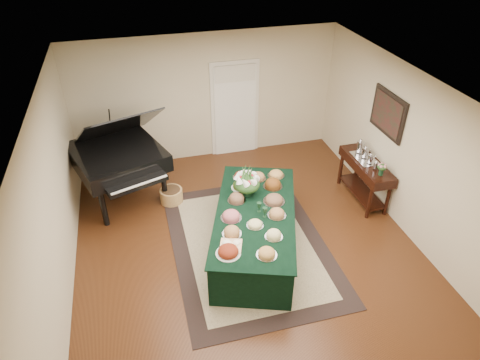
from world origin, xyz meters
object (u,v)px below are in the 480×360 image
object	(u,v)px
buffet_table	(255,230)
grand_piano	(118,156)
floral_centerpiece	(247,181)
mahogany_sideboard	(366,170)

from	to	relation	value
buffet_table	grand_piano	world-z (taller)	grand_piano
floral_centerpiece	grand_piano	xyz separation A→B (m)	(-2.01, 1.53, -0.09)
floral_centerpiece	mahogany_sideboard	xyz separation A→B (m)	(2.38, 0.32, -0.37)
floral_centerpiece	mahogany_sideboard	world-z (taller)	floral_centerpiece
buffet_table	grand_piano	size ratio (longest dim) A/B	1.36
buffet_table	grand_piano	distance (m)	2.91
buffet_table	mahogany_sideboard	distance (m)	2.53
buffet_table	mahogany_sideboard	size ratio (longest dim) A/B	2.12
grand_piano	floral_centerpiece	bearing A→B (deg)	-37.31
buffet_table	grand_piano	bearing A→B (deg)	134.78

